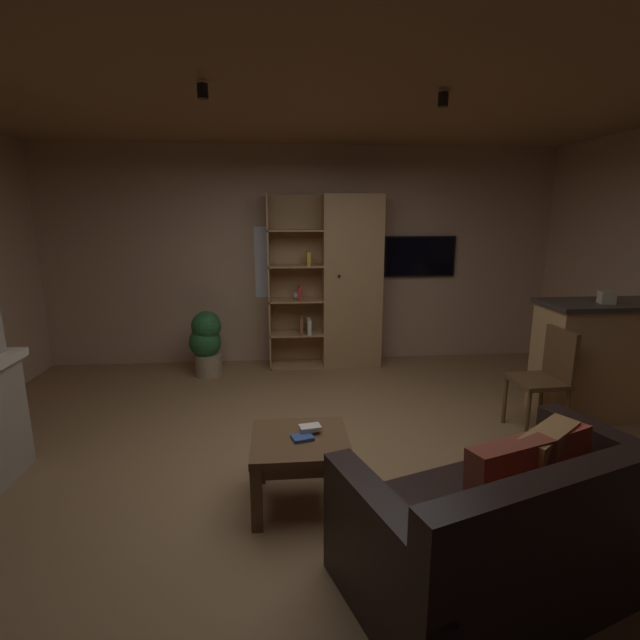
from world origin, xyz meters
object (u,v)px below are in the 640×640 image
(potted_floor_plant, at_px, (206,341))
(wall_mounted_tv, at_px, (420,256))
(leather_couch, at_px, (513,529))
(table_book_0, at_px, (302,437))
(bookshelf_cabinet, at_px, (344,283))
(tissue_box, at_px, (607,297))
(coffee_table, at_px, (300,451))
(dining_chair, at_px, (547,373))
(kitchen_bar_counter, at_px, (610,359))
(table_book_1, at_px, (310,428))

(potted_floor_plant, xyz_separation_m, wall_mounted_tv, (2.69, 0.49, 0.94))
(leather_couch, xyz_separation_m, table_book_0, (-1.04, 0.77, 0.17))
(table_book_0, bearing_deg, potted_floor_plant, 110.73)
(bookshelf_cabinet, relative_size, tissue_box, 17.66)
(coffee_table, bearing_deg, dining_chair, 22.01)
(potted_floor_plant, bearing_deg, dining_chair, -28.70)
(dining_chair, bearing_deg, tissue_box, 17.99)
(tissue_box, height_order, wall_mounted_tv, wall_mounted_tv)
(kitchen_bar_counter, xyz_separation_m, table_book_0, (-2.96, -1.18, -0.08))
(kitchen_bar_counter, xyz_separation_m, tissue_box, (-0.17, -0.07, 0.60))
(dining_chair, bearing_deg, table_book_1, -158.82)
(coffee_table, xyz_separation_m, potted_floor_plant, (-0.99, 2.63, 0.04))
(kitchen_bar_counter, xyz_separation_m, potted_floor_plant, (-3.97, 1.47, -0.14))
(bookshelf_cabinet, bearing_deg, potted_floor_plant, -170.61)
(bookshelf_cabinet, relative_size, potted_floor_plant, 2.72)
(leather_couch, xyz_separation_m, coffee_table, (-1.06, 0.78, 0.06))
(potted_floor_plant, bearing_deg, table_book_1, -67.62)
(tissue_box, bearing_deg, leather_couch, -133.11)
(coffee_table, xyz_separation_m, wall_mounted_tv, (1.70, 3.12, 0.98))
(bookshelf_cabinet, xyz_separation_m, wall_mounted_tv, (1.01, 0.21, 0.31))
(dining_chair, height_order, wall_mounted_tv, wall_mounted_tv)
(coffee_table, height_order, wall_mounted_tv, wall_mounted_tv)
(kitchen_bar_counter, distance_m, potted_floor_plant, 4.23)
(table_book_1, height_order, wall_mounted_tv, wall_mounted_tv)
(bookshelf_cabinet, distance_m, leather_couch, 3.79)
(bookshelf_cabinet, bearing_deg, table_book_0, -103.01)
(tissue_box, height_order, leather_couch, tissue_box)
(coffee_table, relative_size, potted_floor_plant, 0.81)
(table_book_0, bearing_deg, dining_chair, 22.55)
(table_book_0, height_order, dining_chair, dining_chair)
(tissue_box, xyz_separation_m, table_book_1, (-2.74, -1.02, -0.65))
(bookshelf_cabinet, height_order, tissue_box, bookshelf_cabinet)
(tissue_box, bearing_deg, dining_chair, -162.01)
(potted_floor_plant, bearing_deg, tissue_box, -22.18)
(coffee_table, bearing_deg, leather_couch, -36.63)
(leather_couch, xyz_separation_m, dining_chair, (1.14, 1.67, 0.22))
(dining_chair, xyz_separation_m, wall_mounted_tv, (-0.50, 2.23, 0.83))
(leather_couch, relative_size, potted_floor_plant, 2.40)
(potted_floor_plant, bearing_deg, kitchen_bar_counter, -20.40)
(leather_couch, bearing_deg, table_book_1, 139.28)
(dining_chair, relative_size, potted_floor_plant, 1.18)
(table_book_1, bearing_deg, bookshelf_cabinet, 77.68)
(leather_couch, bearing_deg, bookshelf_cabinet, 95.62)
(wall_mounted_tv, bearing_deg, table_book_1, -118.08)
(kitchen_bar_counter, relative_size, dining_chair, 1.48)
(table_book_1, bearing_deg, dining_chair, 21.18)
(coffee_table, xyz_separation_m, table_book_1, (0.07, 0.06, 0.13))
(bookshelf_cabinet, bearing_deg, table_book_1, -102.32)
(coffee_table, bearing_deg, kitchen_bar_counter, 21.26)
(potted_floor_plant, bearing_deg, table_book_0, -69.27)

